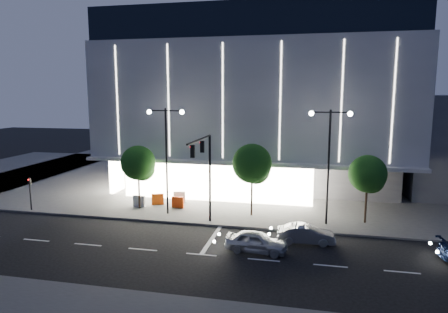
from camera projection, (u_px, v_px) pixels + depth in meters
name	position (u px, v px, depth m)	size (l,w,h in m)	color
ground	(179.00, 244.00, 27.34)	(160.00, 160.00, 0.00)	black
sidewalk_museum	(279.00, 176.00, 49.46)	(70.00, 40.00, 0.15)	#474747
museum	(262.00, 101.00, 46.80)	(30.00, 25.80, 18.00)	#4C4C51
traffic_mast	(205.00, 164.00, 29.57)	(0.33, 5.89, 7.07)	black
street_lamp_west	(166.00, 145.00, 32.83)	(3.16, 0.36, 9.00)	black
street_lamp_east	(329.00, 150.00, 30.12)	(3.16, 0.36, 9.00)	black
ped_signal_far	(30.00, 190.00, 34.51)	(0.22, 0.24, 3.00)	black
tree_left	(139.00, 165.00, 34.73)	(3.02, 3.02, 5.72)	black
tree_mid	(252.00, 166.00, 32.60)	(3.25, 3.25, 6.15)	black
tree_right	(368.00, 176.00, 30.80)	(2.91, 2.91, 5.51)	black
car_lead	(256.00, 242.00, 25.83)	(1.63, 4.04, 1.38)	#B1B5B9
car_second	(306.00, 234.00, 27.32)	(1.36, 3.89, 1.28)	gray
barrier_a	(178.00, 202.00, 35.31)	(1.10, 0.25, 1.00)	#E23C0C
barrier_b	(139.00, 201.00, 35.70)	(1.10, 0.25, 1.00)	silver
barrier_c	(158.00, 199.00, 36.35)	(1.10, 0.25, 1.00)	#D44A0B
barrier_d	(179.00, 197.00, 37.21)	(1.10, 0.25, 1.00)	white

